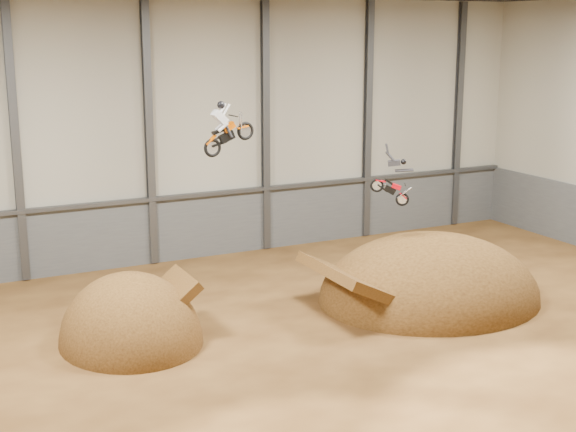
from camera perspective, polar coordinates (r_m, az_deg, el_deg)
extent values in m
plane|color=#4C2E14|center=(32.26, 4.21, -9.33)|extent=(40.00, 40.00, 0.00)
cube|color=#B5B1A0|center=(43.71, -5.72, 6.09)|extent=(40.00, 0.10, 14.00)
cube|color=#595C61|center=(44.56, -5.52, -0.63)|extent=(39.80, 0.18, 3.50)
cube|color=#47494F|center=(44.03, -5.50, 1.60)|extent=(39.80, 0.35, 0.20)
cube|color=#47494F|center=(41.09, -18.81, 5.01)|extent=(0.40, 0.36, 13.90)
cube|color=#47494F|center=(42.47, -9.85, 5.76)|extent=(0.40, 0.36, 13.90)
cube|color=#47494F|center=(44.81, -1.62, 6.32)|extent=(0.40, 0.36, 13.90)
cube|color=#47494F|center=(47.96, 5.68, 6.71)|extent=(0.40, 0.36, 13.90)
cube|color=#47494F|center=(51.79, 12.00, 6.97)|extent=(0.40, 0.36, 13.90)
ellipsoid|color=#412710|center=(33.34, -11.07, -8.79)|extent=(5.67, 6.54, 5.67)
ellipsoid|color=#412710|center=(38.26, 9.99, -5.84)|extent=(10.63, 9.40, 6.13)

